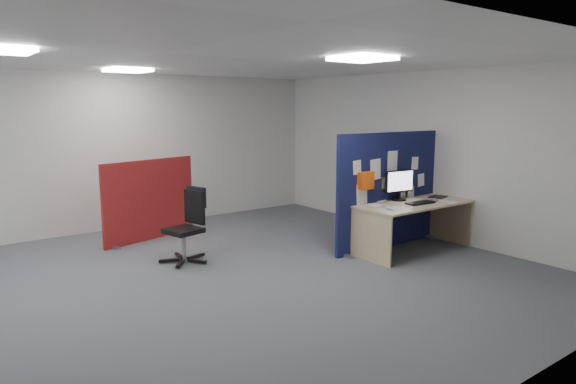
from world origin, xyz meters
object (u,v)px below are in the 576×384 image
navy_divider (389,190)px  office_chair (189,220)px  monitor_main (399,184)px  main_desk (411,213)px  red_divider (150,200)px

navy_divider → office_chair: (-2.75, 1.15, -0.30)m
navy_divider → monitor_main: bearing=-53.7°
navy_divider → office_chair: bearing=157.3°
main_desk → red_divider: (-2.84, 2.96, 0.07)m
monitor_main → main_desk: bearing=-77.7°
navy_divider → red_divider: size_ratio=1.26×
main_desk → monitor_main: size_ratio=3.54×
red_divider → navy_divider: bearing=-58.9°
navy_divider → monitor_main: size_ratio=4.04×
office_chair → main_desk: bearing=-40.4°
navy_divider → main_desk: bearing=-71.8°
monitor_main → office_chair: bearing=162.3°
main_desk → monitor_main: monitor_main is taller
main_desk → office_chair: size_ratio=1.84×
main_desk → monitor_main: 0.48m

